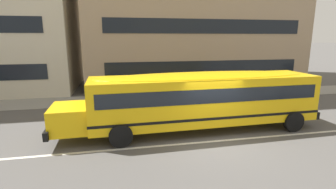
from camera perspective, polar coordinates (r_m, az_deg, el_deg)
The scene contains 4 objects.
ground_plane at distance 11.03m, azimuth 10.47°, elevation -10.25°, with size 400.00×400.00×0.00m, color #54514F.
sidewalk_far at distance 18.70m, azimuth 0.83°, elevation -0.54°, with size 120.00×3.00×0.01m, color gray.
lane_centreline at distance 11.03m, azimuth 10.47°, elevation -10.23°, with size 110.00×0.16×0.01m, color silver.
school_bus at distance 11.78m, azimuth 7.20°, elevation -0.45°, with size 12.15×2.88×2.71m.
Camera 1 is at (-3.96, -9.39, 4.23)m, focal length 27.23 mm.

